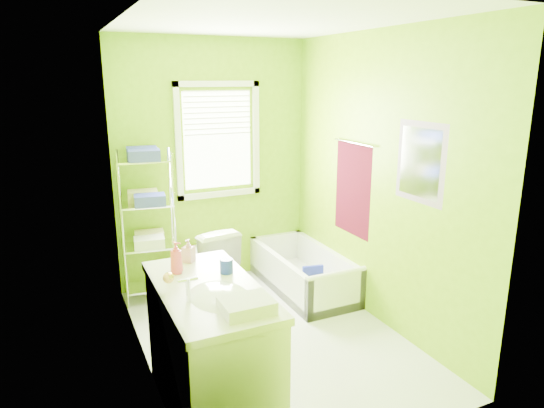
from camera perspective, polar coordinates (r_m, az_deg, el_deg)
name	(u,v)px	position (r m, az deg, el deg)	size (l,w,h in m)	color
ground	(270,337)	(4.39, -0.18, -15.34)	(2.90, 2.90, 0.00)	silver
room_envelope	(270,162)	(3.85, -0.20, 5.00)	(2.14, 2.94, 2.62)	#73A407
window	(218,134)	(5.17, -6.36, 8.16)	(0.92, 0.05, 1.22)	white
door	(175,300)	(2.78, -11.29, -11.07)	(0.09, 0.80, 2.00)	white
right_wall_decor	(377,179)	(4.41, 12.25, 2.90)	(0.04, 1.48, 1.17)	#480816
bathtub	(304,277)	(5.21, 3.75, -8.56)	(0.64, 1.37, 0.44)	white
toilet	(207,260)	(5.03, -7.62, -6.60)	(0.42, 0.74, 0.76)	white
vanity	(211,347)	(3.34, -7.19, -16.31)	(0.62, 1.21, 1.13)	white
wire_shelf_unit	(149,210)	(4.88, -14.31, -0.69)	(0.55, 0.45, 1.55)	silver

